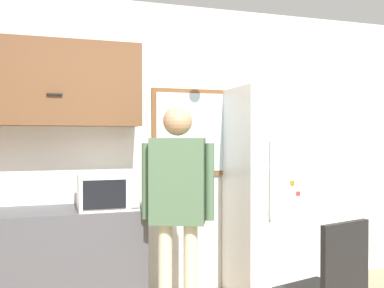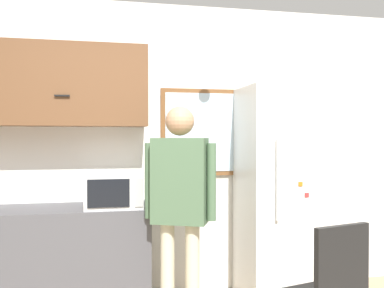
% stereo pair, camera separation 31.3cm
% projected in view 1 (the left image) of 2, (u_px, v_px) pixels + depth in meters
% --- Properties ---
extents(back_wall, '(6.00, 0.06, 2.70)m').
position_uv_depth(back_wall, '(140.00, 149.00, 3.94)').
color(back_wall, white).
rests_on(back_wall, ground_plane).
extents(counter, '(2.15, 0.58, 0.88)m').
position_uv_depth(counter, '(5.00, 269.00, 3.31)').
color(counter, '#4C4C51').
rests_on(counter, ground_plane).
extents(upper_cabinets, '(2.15, 0.36, 0.69)m').
position_uv_depth(upper_cabinets, '(5.00, 82.00, 3.40)').
color(upper_cabinets, brown).
extents(microwave, '(0.47, 0.39, 0.28)m').
position_uv_depth(microwave, '(107.00, 191.00, 3.47)').
color(microwave, white).
rests_on(microwave, counter).
extents(person, '(0.52, 0.37, 1.70)m').
position_uv_depth(person, '(178.00, 192.00, 3.30)').
color(person, beige).
rests_on(person, ground_plane).
extents(refrigerator, '(0.78, 0.67, 1.91)m').
position_uv_depth(refrigerator, '(274.00, 191.00, 3.97)').
color(refrigerator, white).
rests_on(refrigerator, ground_plane).
extents(chair, '(0.54, 0.54, 0.93)m').
position_uv_depth(chair, '(330.00, 285.00, 2.77)').
color(chair, black).
rests_on(chair, ground_plane).
extents(window, '(0.74, 0.05, 0.82)m').
position_uv_depth(window, '(190.00, 132.00, 4.04)').
color(window, brown).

